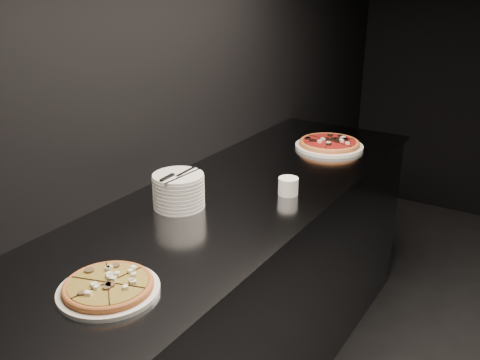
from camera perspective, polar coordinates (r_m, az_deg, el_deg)
The scene contains 7 objects.
wall_left at distance 2.25m, azimuth -8.83°, elevation 11.69°, with size 0.02×5.00×2.80m, color black.
counter at distance 2.39m, azimuth -0.62°, elevation -11.85°, with size 0.74×2.44×0.92m.
pizza_mushroom at distance 1.58m, azimuth -13.86°, elevation -11.03°, with size 0.32×0.32×0.03m.
pizza_tomato at distance 2.79m, azimuth 9.50°, elevation 3.81°, with size 0.38×0.38×0.04m.
plate_stack at distance 2.06m, azimuth -6.56°, elevation -1.12°, with size 0.20×0.20×0.13m.
cutlery at distance 2.02m, azimuth -6.73°, elevation 0.50°, with size 0.08×0.21×0.01m.
ramekin at distance 2.18m, azimuth 5.17°, elevation -0.61°, with size 0.08×0.08×0.07m.
Camera 1 is at (-1.05, -1.68, 1.77)m, focal length 40.00 mm.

